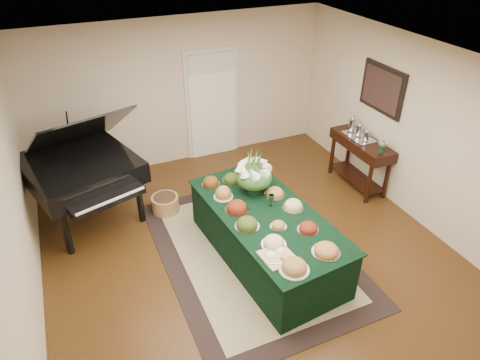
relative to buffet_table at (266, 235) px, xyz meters
name	(u,v)px	position (x,y,z in m)	size (l,w,h in m)	color
ground	(248,252)	(-0.18, 0.19, -0.39)	(6.00, 6.00, 0.00)	black
area_rug	(252,251)	(-0.13, 0.18, -0.38)	(2.47, 3.45, 0.01)	black
kitchen_doorway	(213,105)	(0.42, 3.16, 0.63)	(1.05, 0.07, 2.10)	silver
buffet_table	(266,235)	(0.00, 0.00, 0.00)	(1.42, 2.62, 0.77)	black
food_platters	(263,209)	(-0.04, 0.05, 0.43)	(1.10, 2.45, 0.13)	silver
cutting_board	(277,254)	(-0.27, -0.78, 0.41)	(0.40, 0.40, 0.10)	tan
green_goblets	(271,200)	(0.12, 0.13, 0.47)	(0.08, 0.09, 0.18)	#143321
floral_centerpiece	(254,173)	(0.06, 0.53, 0.69)	(0.53, 0.53, 0.53)	#143321
grand_piano	(81,167)	(-2.13, 1.96, 0.53)	(1.88, 2.09, 1.81)	black
wicker_basket	(165,204)	(-1.00, 1.63, -0.25)	(0.44, 0.44, 0.27)	#A16E41
mahogany_sideboard	(361,150)	(2.32, 1.05, 0.30)	(0.45, 1.25, 0.90)	black
tea_service	(358,130)	(2.32, 1.18, 0.62)	(0.34, 0.58, 0.30)	silver
pink_bouquet	(383,144)	(2.32, 0.56, 0.65)	(0.17, 0.17, 0.21)	#143321
wall_painting	(382,89)	(2.54, 1.05, 1.36)	(0.05, 0.95, 0.75)	black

